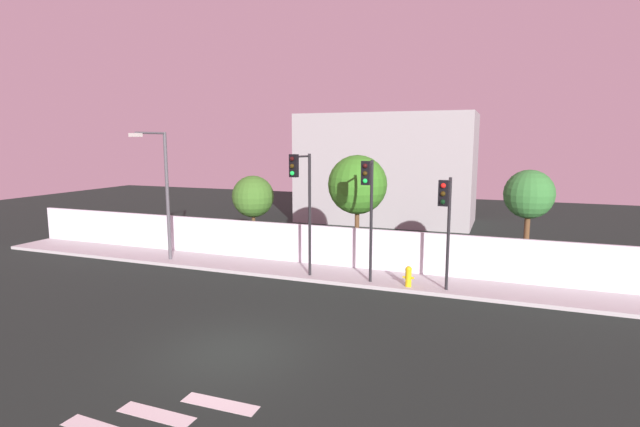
# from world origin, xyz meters

# --- Properties ---
(ground_plane) EXTENTS (80.00, 80.00, 0.00)m
(ground_plane) POSITION_xyz_m (0.00, 0.00, 0.00)
(ground_plane) COLOR black
(sidewalk) EXTENTS (36.00, 2.40, 0.15)m
(sidewalk) POSITION_xyz_m (0.00, 8.20, 0.07)
(sidewalk) COLOR #AEAEAE
(sidewalk) RESTS_ON ground
(perimeter_wall) EXTENTS (36.00, 0.18, 1.80)m
(perimeter_wall) POSITION_xyz_m (0.00, 9.49, 1.05)
(perimeter_wall) COLOR silver
(perimeter_wall) RESTS_ON sidewalk
(traffic_light_left) EXTENTS (0.48, 1.32, 5.14)m
(traffic_light_left) POSITION_xyz_m (-0.83, 6.99, 3.87)
(traffic_light_left) COLOR black
(traffic_light_left) RESTS_ON sidewalk
(traffic_light_center) EXTENTS (0.35, 1.72, 4.32)m
(traffic_light_center) POSITION_xyz_m (4.91, 6.73, 3.33)
(traffic_light_center) COLOR black
(traffic_light_center) RESTS_ON sidewalk
(traffic_light_right) EXTENTS (0.34, 1.17, 4.91)m
(traffic_light_right) POSITION_xyz_m (1.94, 7.07, 3.71)
(traffic_light_right) COLOR black
(traffic_light_right) RESTS_ON sidewalk
(street_lamp_curbside) EXTENTS (0.62, 1.93, 6.06)m
(street_lamp_curbside) POSITION_xyz_m (-8.11, 7.48, 3.78)
(street_lamp_curbside) COLOR #4C4C51
(street_lamp_curbside) RESTS_ON sidewalk
(fire_hydrant) EXTENTS (0.44, 0.26, 0.82)m
(fire_hydrant) POSITION_xyz_m (3.51, 7.42, 0.59)
(fire_hydrant) COLOR gold
(fire_hydrant) RESTS_ON sidewalk
(roadside_tree_leftmost) EXTENTS (2.12, 2.12, 4.08)m
(roadside_tree_leftmost) POSITION_xyz_m (-5.05, 10.58, 3.01)
(roadside_tree_leftmost) COLOR brown
(roadside_tree_leftmost) RESTS_ON ground
(roadside_tree_midleft) EXTENTS (2.75, 2.75, 5.17)m
(roadside_tree_midleft) POSITION_xyz_m (0.45, 10.58, 3.78)
(roadside_tree_midleft) COLOR brown
(roadside_tree_midleft) RESTS_ON ground
(roadside_tree_midright) EXTENTS (2.02, 2.02, 4.65)m
(roadside_tree_midright) POSITION_xyz_m (7.80, 10.58, 3.60)
(roadside_tree_midright) COLOR brown
(roadside_tree_midright) RESTS_ON ground
(low_building_distant) EXTENTS (12.24, 6.00, 7.70)m
(low_building_distant) POSITION_xyz_m (-1.20, 23.49, 3.85)
(low_building_distant) COLOR #9C9C9C
(low_building_distant) RESTS_ON ground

